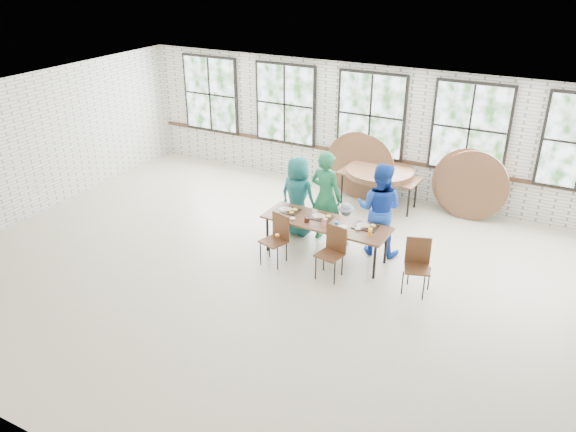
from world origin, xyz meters
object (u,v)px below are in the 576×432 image
at_px(dining_table, 326,224).
at_px(chair_near_right, 333,248).
at_px(storage_table, 379,177).
at_px(chair_near_left, 277,235).

xyz_separation_m(dining_table, chair_near_right, (0.38, -0.55, -0.13)).
bearing_deg(storage_table, chair_near_left, -98.97).
height_order(chair_near_left, chair_near_right, same).
distance_m(dining_table, chair_near_right, 0.68).
height_order(dining_table, chair_near_right, chair_near_right).
xyz_separation_m(chair_near_left, storage_table, (0.80, 3.29, 0.13)).
relative_size(chair_near_right, storage_table, 0.51).
bearing_deg(chair_near_left, dining_table, 55.91).
relative_size(dining_table, storage_table, 1.31).
bearing_deg(chair_near_right, chair_near_left, -166.71).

